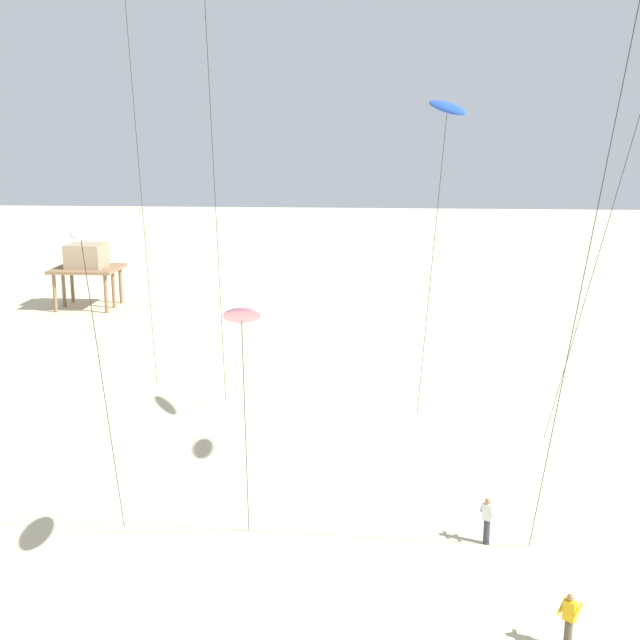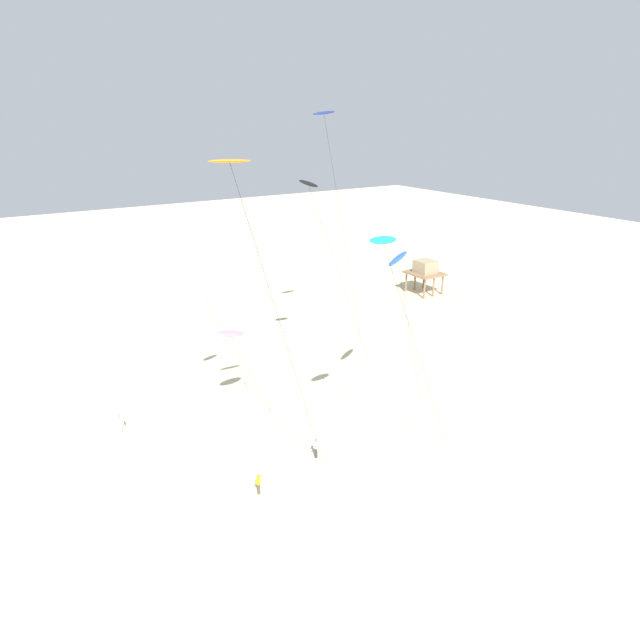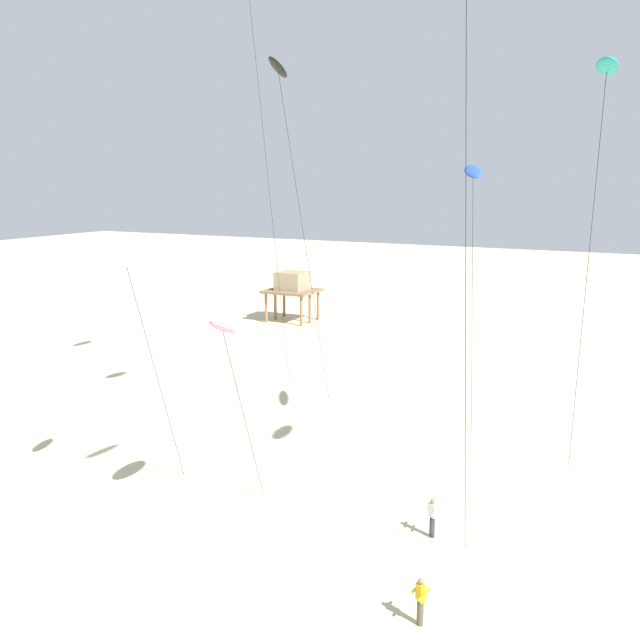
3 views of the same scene
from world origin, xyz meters
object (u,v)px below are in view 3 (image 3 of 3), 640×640
object	(u,v)px
kite_black	(279,73)
kite_flyer_middle	(421,600)
kite_white	(127,267)
kite_flyer_nearest	(432,516)
kite_teal	(606,72)
stilt_house	(292,285)
kite_blue	(473,174)
kite_pink	(223,328)

from	to	relation	value
kite_black	kite_flyer_middle	bearing A→B (deg)	-44.43
kite_black	kite_white	world-z (taller)	kite_black
kite_flyer_middle	kite_black	bearing A→B (deg)	135.57
kite_flyer_nearest	kite_flyer_middle	bearing A→B (deg)	-75.44
kite_teal	kite_flyer_middle	bearing A→B (deg)	-116.28
kite_white	stilt_house	size ratio (longest dim) A/B	2.19
kite_flyer_nearest	kite_blue	bearing A→B (deg)	98.09
kite_blue	kite_white	xyz separation A→B (m)	(-10.91, -12.09, -3.77)
kite_teal	kite_flyer_middle	distance (m)	18.94
kite_white	kite_pink	bearing A→B (deg)	3.95
kite_white	kite_flyer_middle	size ratio (longest dim) A/B	6.64
kite_flyer_nearest	kite_flyer_middle	size ratio (longest dim) A/B	1.00
kite_teal	stilt_house	size ratio (longest dim) A/B	3.64
kite_black	kite_flyer_middle	xyz separation A→B (m)	(11.95, -11.71, -18.53)
kite_white	kite_flyer_nearest	size ratio (longest dim) A/B	6.64
kite_blue	stilt_house	distance (m)	39.28
kite_blue	kite_flyer_nearest	xyz separation A→B (m)	(1.20, -8.43, -13.65)
kite_black	kite_white	size ratio (longest dim) A/B	1.83
kite_black	stilt_house	xyz separation A→B (m)	(-16.35, 30.21, -15.72)
kite_blue	kite_teal	distance (m)	9.87
kite_blue	kite_white	size ratio (longest dim) A/B	1.37
kite_pink	kite_flyer_nearest	size ratio (longest dim) A/B	5.60
kite_black	kite_blue	xyz separation A→B (m)	(9.26, 2.46, -4.88)
kite_blue	stilt_house	world-z (taller)	kite_blue
kite_flyer_middle	stilt_house	xyz separation A→B (m)	(-28.30, 41.92, 2.81)
kite_blue	stilt_house	bearing A→B (deg)	132.70
kite_black	kite_teal	size ratio (longest dim) A/B	1.10
kite_pink	stilt_house	world-z (taller)	kite_pink
kite_flyer_nearest	stilt_house	world-z (taller)	stilt_house
kite_flyer_middle	stilt_house	size ratio (longest dim) A/B	0.33
kite_black	kite_pink	world-z (taller)	kite_black
kite_blue	kite_pink	distance (m)	14.70
kite_blue	kite_pink	world-z (taller)	kite_blue
kite_white	kite_teal	bearing A→B (deg)	17.18
kite_blue	kite_teal	size ratio (longest dim) A/B	0.82
kite_black	kite_blue	bearing A→B (deg)	14.88
kite_pink	kite_flyer_middle	xyz separation A→B (m)	(9.17, -2.39, -7.71)
kite_teal	stilt_house	xyz separation A→B (m)	(-31.96, 34.50, -14.22)
kite_black	kite_white	distance (m)	13.04
kite_pink	kite_flyer_nearest	distance (m)	11.39
stilt_house	kite_flyer_middle	bearing A→B (deg)	-55.98
kite_flyer_middle	stilt_house	world-z (taller)	stilt_house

